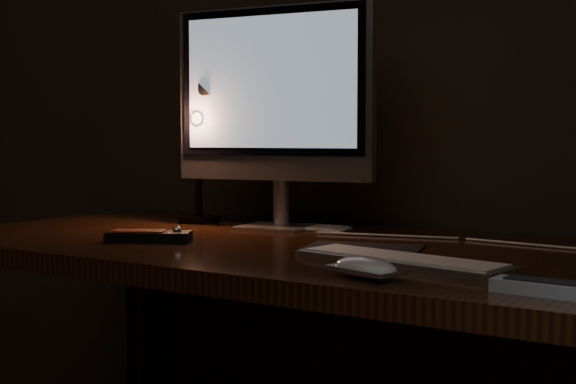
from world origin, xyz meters
The scene contains 10 objects.
desk centered at (0.00, 1.93, 0.62)m, with size 1.60×0.75×0.75m.
monitor centered at (-0.19, 2.03, 1.05)m, with size 0.48×0.16×0.51m.
keyboard centered at (0.28, 1.72, 0.76)m, with size 0.38×0.11×0.01m, color silver.
mousepad centered at (0.14, 1.83, 0.75)m, with size 0.22×0.17×0.00m, color black.
mouse centered at (0.29, 1.57, 0.76)m, with size 0.12×0.06×0.02m, color white.
media_remote centered at (-0.28, 1.70, 0.76)m, with size 0.18×0.14×0.03m.
tv_remote centered at (0.57, 1.58, 0.76)m, with size 0.18×0.06×0.02m.
papers centered at (-0.09, 2.08, 0.75)m, with size 0.13×0.09×0.01m, color white.
desk_lamp centered at (-0.40, 2.02, 0.99)m, with size 0.18×0.19×0.35m.
cable centered at (0.25, 2.03, 0.75)m, with size 0.01×0.01×0.59m, color white.
Camera 1 is at (0.84, 0.50, 0.96)m, focal length 50.00 mm.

